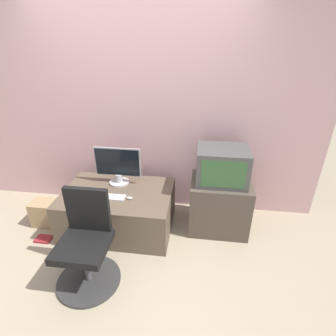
{
  "coord_description": "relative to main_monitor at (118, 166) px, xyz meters",
  "views": [
    {
      "loc": [
        0.75,
        -1.68,
        2.07
      ],
      "look_at": [
        0.4,
        0.91,
        0.74
      ],
      "focal_mm": 28.0,
      "sensor_mm": 36.0,
      "label": 1
    }
  ],
  "objects": [
    {
      "name": "cardboard_box_lower",
      "position": [
        -0.86,
        -0.27,
        -0.56
      ],
      "size": [
        0.3,
        0.22,
        0.31
      ],
      "color": "#A3845B",
      "rests_on": "ground_plane"
    },
    {
      "name": "crt_tv",
      "position": [
        1.18,
        -0.04,
        0.1
      ],
      "size": [
        0.54,
        0.44,
        0.39
      ],
      "color": "#474747",
      "rests_on": "side_stand"
    },
    {
      "name": "wall_back",
      "position": [
        0.19,
        0.39,
        0.59
      ],
      "size": [
        4.4,
        0.05,
        2.6
      ],
      "color": "#CC9EA3",
      "rests_on": "ground_plane"
    },
    {
      "name": "mouse",
      "position": [
        0.21,
        -0.33,
        -0.21
      ],
      "size": [
        0.07,
        0.04,
        0.03
      ],
      "color": "silver",
      "rests_on": "desk"
    },
    {
      "name": "keyboard",
      "position": [
        -0.0,
        -0.32,
        -0.22
      ],
      "size": [
        0.33,
        0.12,
        0.01
      ],
      "color": "silver",
      "rests_on": "desk"
    },
    {
      "name": "book",
      "position": [
        -0.76,
        -0.55,
        -0.7
      ],
      "size": [
        0.18,
        0.13,
        0.02
      ],
      "color": "maroon",
      "rests_on": "ground_plane"
    },
    {
      "name": "office_chair",
      "position": [
        -0.02,
        -0.97,
        -0.35
      ],
      "size": [
        0.58,
        0.58,
        0.9
      ],
      "color": "#333333",
      "rests_on": "ground_plane"
    },
    {
      "name": "main_monitor",
      "position": [
        0.0,
        0.0,
        0.0
      ],
      "size": [
        0.54,
        0.24,
        0.45
      ],
      "color": "#B2B2B7",
      "rests_on": "desk"
    },
    {
      "name": "ground_plane",
      "position": [
        0.19,
        -0.94,
        -0.71
      ],
      "size": [
        12.0,
        12.0,
        0.0
      ],
      "primitive_type": "plane",
      "color": "tan"
    },
    {
      "name": "side_stand",
      "position": [
        1.19,
        -0.05,
        -0.4
      ],
      "size": [
        0.67,
        0.52,
        0.62
      ],
      "color": "#4C4238",
      "rests_on": "ground_plane"
    },
    {
      "name": "desk",
      "position": [
        0.03,
        -0.21,
        -0.47
      ],
      "size": [
        1.23,
        0.84,
        0.49
      ],
      "color": "brown",
      "rests_on": "ground_plane"
    }
  ]
}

